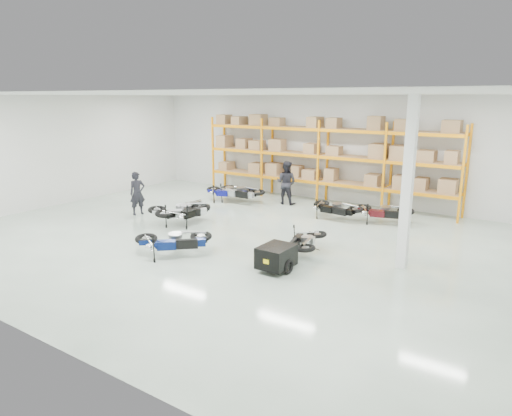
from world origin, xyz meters
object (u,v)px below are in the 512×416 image
Objects in this scene: moto_black_far_left at (186,207)px; moto_back_b at (239,189)px; person_back at (286,183)px; moto_back_d at (384,208)px; moto_back_c at (335,205)px; moto_back_a at (228,189)px; moto_touring_right at (305,237)px; trailer at (276,257)px; moto_silver_left at (180,207)px; moto_blue_centre at (173,236)px; person_left at (137,193)px.

moto_back_b is at bearing -82.89° from moto_black_far_left.
moto_back_d is at bearing 167.20° from person_back.
moto_back_d is (1.68, 0.43, 0.02)m from moto_back_c.
moto_touring_right is at bearing -145.66° from moto_back_a.
trailer is at bearing -133.91° from moto_back_b.
moto_black_far_left is at bearing 173.94° from moto_back_a.
moto_back_d is at bearing -85.09° from moto_back_b.
moto_back_c is at bearing 90.10° from moto_touring_right.
trailer is 7.75m from person_back.
moto_black_far_left is at bearing 111.24° from moto_back_d.
moto_back_c reaches higher than moto_touring_right.
moto_silver_left is at bearing 17.25° from moto_black_far_left.
moto_back_b is 4.59m from moto_back_c.
moto_silver_left is 0.23m from moto_black_far_left.
moto_blue_centre is 0.97× the size of moto_back_b.
moto_back_b reaches higher than moto_back_a.
person_left is (-6.61, -3.57, 0.30)m from moto_back_c.
moto_back_d is (0.79, 6.12, 0.16)m from trailer.
moto_back_b reaches higher than moto_touring_right.
moto_back_c is 2.99m from person_back.
moto_blue_centre is at bearing -167.81° from trailer.
moto_back_a is at bearing 136.44° from trailer.
moto_touring_right is 0.90× the size of moto_back_d.
moto_blue_centre is 5.23m from person_left.
trailer is 8.39m from moto_back_a.
person_back is (-3.64, 5.22, 0.42)m from moto_touring_right.
moto_blue_centre is at bearing -175.66° from moto_back_a.
moto_back_c is 1.74m from moto_back_d.
moto_back_a is 0.52m from moto_back_b.
person_back is (1.64, 4.74, 0.33)m from moto_silver_left.
person_left is at bearing 163.83° from moto_touring_right.
moto_touring_right is 0.98× the size of person_left.
moto_back_a is at bearing -75.12° from moto_black_far_left.
moto_black_far_left is 5.09m from moto_touring_right.
moto_back_c is 0.97× the size of moto_back_d.
moto_back_d is 1.08× the size of person_left.
person_back is at bearing 112.64° from moto_touring_right.
moto_back_a is at bearing 95.76° from moto_back_c.
moto_black_far_left is at bearing 161.59° from moto_touring_right.
moto_back_a is 1.00× the size of moto_back_d.
moto_silver_left is 3.86m from moto_back_a.
moto_black_far_left is at bearing 69.36° from person_back.
moto_back_a is 0.98× the size of person_back.
moto_silver_left is 1.20× the size of trailer.
moto_touring_right is 1.60m from trailer.
moto_silver_left is (-2.24, 2.69, 0.02)m from moto_blue_centre.
moto_blue_centre is 0.97× the size of moto_silver_left.
person_left is (-2.22, 0.04, 0.24)m from moto_silver_left.
moto_black_far_left is 1.10× the size of moto_back_d.
moto_touring_right is 7.36m from moto_back_a.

